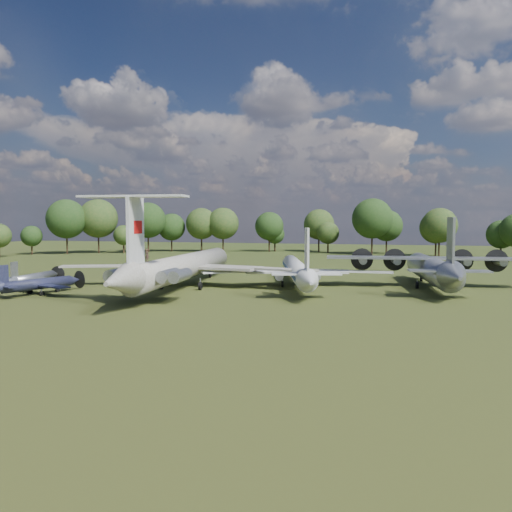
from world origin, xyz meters
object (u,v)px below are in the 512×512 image
(an12_transport, at_px, (432,273))
(small_prop_northwest, at_px, (34,280))
(il62_airliner, at_px, (185,271))
(person_on_il62, at_px, (147,255))
(small_prop_west, at_px, (38,287))
(tu104_jet, at_px, (297,274))

(an12_transport, distance_m, small_prop_northwest, 59.63)
(il62_airliner, height_order, person_on_il62, person_on_il62)
(an12_transport, bearing_deg, il62_airliner, -171.67)
(il62_airliner, xyz_separation_m, small_prop_west, (-16.55, -11.57, -1.42))
(il62_airliner, height_order, small_prop_west, il62_airliner)
(il62_airliner, distance_m, tu104_jet, 16.93)
(small_prop_west, relative_size, small_prop_northwest, 1.04)
(an12_transport, relative_size, small_prop_west, 2.32)
(il62_airliner, xyz_separation_m, small_prop_northwest, (-22.37, -5.08, -1.47))
(an12_transport, xyz_separation_m, person_on_il62, (-34.33, -23.51, 3.56))
(small_prop_west, height_order, person_on_il62, person_on_il62)
(small_prop_west, bearing_deg, il62_airliner, 54.76)
(small_prop_northwest, bearing_deg, small_prop_west, -53.41)
(il62_airliner, height_order, an12_transport, il62_airliner)
(person_on_il62, bearing_deg, small_prop_west, 6.00)
(il62_airliner, distance_m, person_on_il62, 14.46)
(tu104_jet, xyz_separation_m, small_prop_northwest, (-38.20, -11.02, -0.88))
(person_on_il62, bearing_deg, an12_transport, -131.64)
(small_prop_west, xyz_separation_m, person_on_il62, (17.66, -2.47, 4.74))
(small_prop_northwest, bearing_deg, il62_airliner, 7.49)
(an12_transport, distance_m, person_on_il62, 41.76)
(il62_airliner, xyz_separation_m, tu104_jet, (15.84, 5.95, -0.59))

